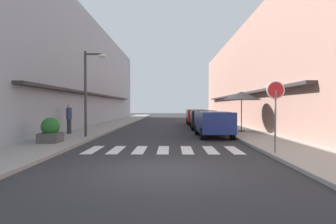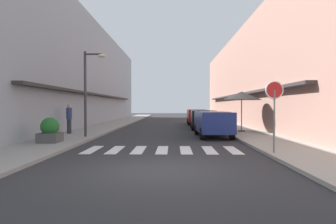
# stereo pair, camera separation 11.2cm
# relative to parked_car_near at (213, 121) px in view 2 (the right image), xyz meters

# --- Properties ---
(ground_plane) EXTENTS (99.30, 99.30, 0.00)m
(ground_plane) POSITION_rel_parked_car_near_xyz_m (-2.73, 9.32, -0.92)
(ground_plane) COLOR #2B2B2D
(sidewalk_left) EXTENTS (2.76, 63.19, 0.12)m
(sidewalk_left) POSITION_rel_parked_car_near_xyz_m (-7.88, 9.32, -0.86)
(sidewalk_left) COLOR gray
(sidewalk_left) RESTS_ON ground_plane
(sidewalk_right) EXTENTS (2.76, 63.19, 0.12)m
(sidewalk_right) POSITION_rel_parked_car_near_xyz_m (2.43, 9.32, -0.86)
(sidewalk_right) COLOR #9E998E
(sidewalk_right) RESTS_ON ground_plane
(building_row_left) EXTENTS (5.50, 42.62, 9.52)m
(building_row_left) POSITION_rel_parked_car_near_xyz_m (-11.76, 10.58, 3.84)
(building_row_left) COLOR #939EA8
(building_row_left) RESTS_ON ground_plane
(building_row_right) EXTENTS (5.50, 42.62, 8.87)m
(building_row_right) POSITION_rel_parked_car_near_xyz_m (6.30, 10.58, 3.51)
(building_row_right) COLOR #A87A6B
(building_row_right) RESTS_ON ground_plane
(crosswalk) EXTENTS (6.15, 2.20, 0.01)m
(crosswalk) POSITION_rel_parked_car_near_xyz_m (-2.73, -5.02, -0.92)
(crosswalk) COLOR silver
(crosswalk) RESTS_ON ground_plane
(parked_car_near) EXTENTS (1.89, 4.24, 1.47)m
(parked_car_near) POSITION_rel_parked_car_near_xyz_m (0.00, 0.00, 0.00)
(parked_car_near) COLOR navy
(parked_car_near) RESTS_ON ground_plane
(parked_car_mid) EXTENTS (1.92, 4.29, 1.47)m
(parked_car_mid) POSITION_rel_parked_car_near_xyz_m (-0.00, 5.86, 0.00)
(parked_car_mid) COLOR black
(parked_car_mid) RESTS_ON ground_plane
(parked_car_far) EXTENTS (1.85, 4.38, 1.47)m
(parked_car_far) POSITION_rel_parked_car_near_xyz_m (-0.00, 11.58, 0.00)
(parked_car_far) COLOR maroon
(parked_car_far) RESTS_ON ground_plane
(round_street_sign) EXTENTS (0.65, 0.07, 2.55)m
(round_street_sign) POSITION_rel_parked_car_near_xyz_m (1.31, -6.36, 1.15)
(round_street_sign) COLOR slate
(round_street_sign) RESTS_ON sidewalk_right
(street_lamp) EXTENTS (1.19, 0.28, 4.63)m
(street_lamp) POSITION_rel_parked_car_near_xyz_m (-6.86, -0.98, 2.08)
(street_lamp) COLOR #38383D
(street_lamp) RESTS_ON sidewalk_left
(cafe_umbrella) EXTENTS (2.55, 2.55, 2.63)m
(cafe_umbrella) POSITION_rel_parked_car_near_xyz_m (2.22, 2.51, 1.54)
(cafe_umbrella) COLOR #262626
(cafe_umbrella) RESTS_ON sidewalk_right
(planter_corner) EXTENTS (0.93, 0.93, 1.14)m
(planter_corner) POSITION_rel_parked_car_near_xyz_m (-7.95, -3.52, -0.28)
(planter_corner) COLOR #4C4C4C
(planter_corner) RESTS_ON sidewalk_left
(pedestrian_walking_near) EXTENTS (0.34, 0.34, 1.79)m
(pedestrian_walking_near) POSITION_rel_parked_car_near_xyz_m (-8.60, 0.80, 0.15)
(pedestrian_walking_near) COLOR #282B33
(pedestrian_walking_near) RESTS_ON sidewalk_left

